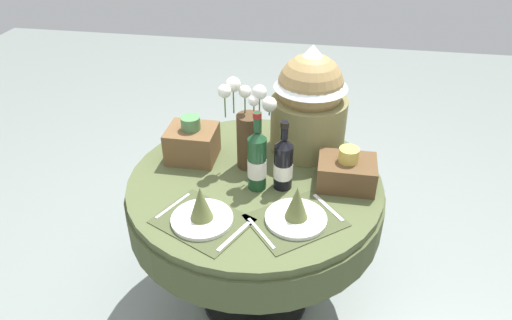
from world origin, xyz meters
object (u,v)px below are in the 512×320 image
(dining_table, at_px, (255,202))
(wine_bottle_centre, at_px, (283,163))
(flower_vase, at_px, (249,129))
(woven_basket_side_left, at_px, (192,142))
(woven_basket_side_right, at_px, (347,171))
(gift_tub_back_right, at_px, (310,97))
(wine_bottle_left, at_px, (257,160))
(place_setting_right, at_px, (296,211))
(place_setting_left, at_px, (202,212))

(dining_table, xyz_separation_m, wine_bottle_centre, (0.13, -0.04, 0.25))
(flower_vase, height_order, wine_bottle_centre, flower_vase)
(dining_table, xyz_separation_m, woven_basket_side_left, (-0.31, 0.12, 0.21))
(flower_vase, relative_size, woven_basket_side_right, 1.75)
(dining_table, bearing_deg, woven_basket_side_left, 158.66)
(gift_tub_back_right, height_order, woven_basket_side_left, gift_tub_back_right)
(gift_tub_back_right, bearing_deg, flower_vase, -140.73)
(wine_bottle_left, height_order, wine_bottle_centre, wine_bottle_left)
(woven_basket_side_left, relative_size, woven_basket_side_right, 0.91)
(place_setting_right, relative_size, gift_tub_back_right, 0.83)
(dining_table, relative_size, place_setting_left, 2.70)
(wine_bottle_left, bearing_deg, place_setting_right, -46.34)
(dining_table, distance_m, gift_tub_back_right, 0.54)
(wine_bottle_centre, bearing_deg, gift_tub_back_right, 77.19)
(dining_table, height_order, place_setting_left, place_setting_left)
(dining_table, bearing_deg, woven_basket_side_right, 3.70)
(place_setting_right, height_order, flower_vase, flower_vase)
(wine_bottle_centre, relative_size, woven_basket_side_right, 1.29)
(woven_basket_side_right, bearing_deg, place_setting_left, -147.88)
(wine_bottle_left, relative_size, woven_basket_side_right, 1.47)
(gift_tub_back_right, bearing_deg, wine_bottle_left, -116.99)
(wine_bottle_centre, bearing_deg, wine_bottle_left, -167.78)
(woven_basket_side_right, bearing_deg, woven_basket_side_left, 172.13)
(dining_table, bearing_deg, gift_tub_back_right, 56.15)
(place_setting_right, relative_size, wine_bottle_centre, 1.37)
(place_setting_left, distance_m, place_setting_right, 0.36)
(place_setting_left, xyz_separation_m, wine_bottle_left, (0.17, 0.26, 0.09))
(woven_basket_side_left, bearing_deg, dining_table, -21.34)
(dining_table, distance_m, wine_bottle_left, 0.27)
(wine_bottle_centre, bearing_deg, place_setting_left, -134.80)
(gift_tub_back_right, height_order, woven_basket_side_right, gift_tub_back_right)
(dining_table, bearing_deg, wine_bottle_left, -71.97)
(woven_basket_side_right, bearing_deg, gift_tub_back_right, 124.24)
(place_setting_left, xyz_separation_m, gift_tub_back_right, (0.35, 0.62, 0.22))
(wine_bottle_left, xyz_separation_m, woven_basket_side_left, (-0.33, 0.18, -0.05))
(place_setting_right, height_order, woven_basket_side_left, woven_basket_side_left)
(place_setting_left, relative_size, flower_vase, 0.99)
(place_setting_left, bearing_deg, dining_table, 64.16)
(place_setting_right, relative_size, flower_vase, 1.01)
(wine_bottle_left, relative_size, gift_tub_back_right, 0.69)
(gift_tub_back_right, xyz_separation_m, woven_basket_side_left, (-0.52, -0.18, -0.19))
(wine_bottle_centre, bearing_deg, flower_vase, 141.49)
(woven_basket_side_right, bearing_deg, wine_bottle_left, -167.32)
(wine_bottle_centre, relative_size, gift_tub_back_right, 0.61)
(place_setting_left, height_order, flower_vase, flower_vase)
(place_setting_right, distance_m, woven_basket_side_left, 0.64)
(woven_basket_side_left, bearing_deg, place_setting_left, -69.86)
(flower_vase, xyz_separation_m, woven_basket_side_left, (-0.27, 0.02, -0.11))
(dining_table, bearing_deg, wine_bottle_centre, -15.64)
(dining_table, height_order, wine_bottle_centre, wine_bottle_centre)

